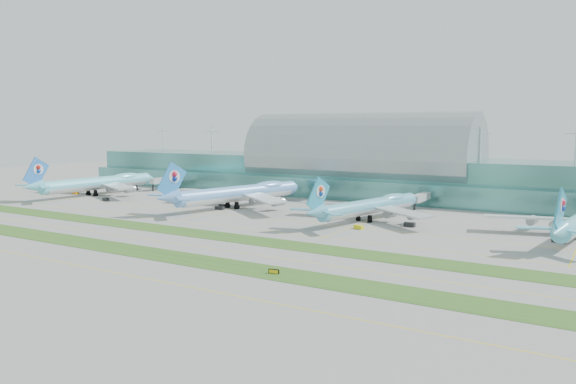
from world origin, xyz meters
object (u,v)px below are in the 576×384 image
Objects in this scene: airliner_a at (99,182)px; taxiway_sign_east at (274,272)px; airliner_c at (370,205)px; airliner_b at (240,192)px; terminal at (361,168)px.

airliner_a is 186.25m from taxiway_sign_east.
airliner_b is at bearing -168.89° from airliner_c.
terminal reaches higher than airliner_a.
terminal is 137.96m from airliner_a.
airliner_a is 1.15× the size of airliner_c.
terminal is at bearing 96.99° from taxiway_sign_east.
airliner_b is 63.55m from airliner_c.
airliner_b reaches higher than airliner_a.
taxiway_sign_east is (10.53, -85.63, -5.24)m from airliner_c.
terminal is 5.00× the size of airliner_c.
airliner_b is (90.59, 1.26, 0.12)m from airliner_a.
airliner_b is (-27.68, -69.35, -7.44)m from terminal.
airliner_a is 90.60m from airliner_b.
taxiway_sign_east is (164.62, -86.91, -6.06)m from airliner_a.
airliner_b is at bearing -111.76° from terminal.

